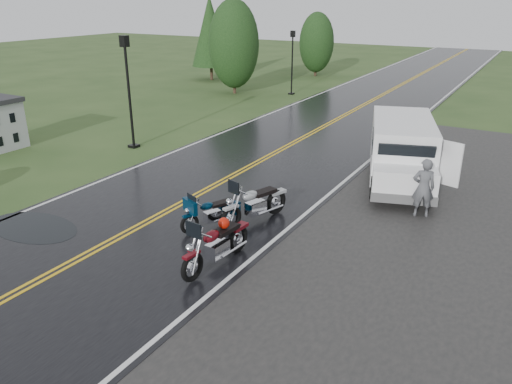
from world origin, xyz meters
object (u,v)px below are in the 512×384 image
motorcycle_red (192,256)px  person_at_van (423,189)px  motorcycle_teal (189,217)px  lamp_post_near_left (129,93)px  lamp_post_far_left (292,63)px  motorcycle_silver (231,209)px  van_white (376,167)px

motorcycle_red → person_at_van: bearing=64.7°
motorcycle_teal → person_at_van: (5.26, 4.52, 0.33)m
lamp_post_near_left → lamp_post_far_left: bearing=88.6°
motorcycle_red → motorcycle_silver: bearing=108.6°
lamp_post_near_left → lamp_post_far_left: (0.37, 14.93, -0.31)m
motorcycle_silver → lamp_post_near_left: size_ratio=0.50×
motorcycle_silver → van_white: (2.74, 4.37, 0.41)m
person_at_van → motorcycle_silver: bearing=19.4°
van_white → person_at_van: (1.64, -0.61, -0.22)m
motorcycle_red → lamp_post_far_left: lamp_post_far_left is taller
motorcycle_teal → person_at_van: size_ratio=1.07×
motorcycle_silver → van_white: 5.17m
motorcycle_red → lamp_post_near_left: (-9.03, 7.74, 1.68)m
motorcycle_silver → lamp_post_far_left: size_ratio=0.58×
van_white → lamp_post_far_left: lamp_post_far_left is taller
motorcycle_teal → lamp_post_far_left: bearing=132.3°
motorcycle_red → motorcycle_teal: motorcycle_red is taller
motorcycle_red → van_white: van_white is taller
van_white → lamp_post_near_left: bearing=159.1°
motorcycle_teal → lamp_post_far_left: (-7.08, 20.70, 1.52)m
motorcycle_silver → lamp_post_far_left: 21.51m
person_at_van → lamp_post_near_left: size_ratio=0.38×
person_at_van → lamp_post_far_left: (-12.34, 16.18, 1.19)m
motorcycle_silver → motorcycle_red: bearing=-58.0°
person_at_van → lamp_post_near_left: (-12.71, 1.25, 1.49)m
motorcycle_teal → person_at_van: person_at_van is taller
lamp_post_near_left → person_at_van: bearing=-5.6°
motorcycle_teal → motorcycle_silver: bearing=64.5°
motorcycle_silver → lamp_post_near_left: lamp_post_near_left is taller
motorcycle_silver → van_white: bearing=75.6°
motorcycle_red → lamp_post_far_left: size_ratio=0.58×
motorcycle_teal → lamp_post_far_left: 21.93m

